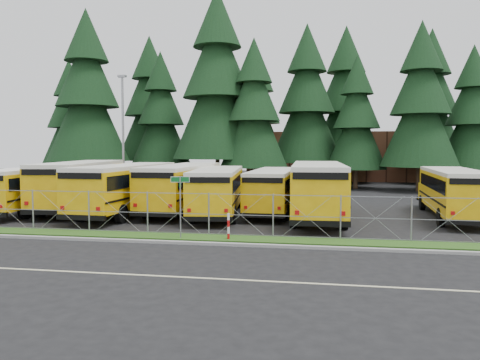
{
  "coord_description": "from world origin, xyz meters",
  "views": [
    {
      "loc": [
        4.13,
        -21.99,
        4.1
      ],
      "look_at": [
        -0.4,
        4.0,
        2.26
      ],
      "focal_mm": 35.0,
      "sensor_mm": 36.0,
      "label": 1
    }
  ],
  "objects_px": {
    "bus_1": "(83,186)",
    "bus_6": "(317,191)",
    "bus_3": "(184,188)",
    "bus_2": "(128,189)",
    "bus_4": "(218,192)",
    "light_standard": "(123,131)",
    "bus_5": "(273,191)",
    "street_sign": "(180,194)",
    "bus_0": "(37,190)",
    "striped_bollard": "(228,227)",
    "bus_east": "(452,194)"
  },
  "relations": [
    {
      "from": "bus_1",
      "to": "bus_3",
      "type": "distance_m",
      "value": 6.8
    },
    {
      "from": "bus_0",
      "to": "bus_6",
      "type": "relative_size",
      "value": 0.88
    },
    {
      "from": "bus_2",
      "to": "bus_4",
      "type": "distance_m",
      "value": 5.57
    },
    {
      "from": "bus_3",
      "to": "bus_2",
      "type": "bearing_deg",
      "value": -148.79
    },
    {
      "from": "bus_0",
      "to": "bus_2",
      "type": "bearing_deg",
      "value": -3.14
    },
    {
      "from": "bus_0",
      "to": "striped_bollard",
      "type": "xyz_separation_m",
      "value": [
        13.87,
        -6.96,
        -0.81
      ]
    },
    {
      "from": "bus_1",
      "to": "striped_bollard",
      "type": "height_order",
      "value": "bus_1"
    },
    {
      "from": "bus_5",
      "to": "light_standard",
      "type": "relative_size",
      "value": 1.02
    },
    {
      "from": "bus_2",
      "to": "bus_east",
      "type": "bearing_deg",
      "value": 7.25
    },
    {
      "from": "bus_4",
      "to": "bus_5",
      "type": "relative_size",
      "value": 1.04
    },
    {
      "from": "bus_0",
      "to": "street_sign",
      "type": "distance_m",
      "value": 13.71
    },
    {
      "from": "street_sign",
      "to": "bus_2",
      "type": "bearing_deg",
      "value": 128.03
    },
    {
      "from": "bus_6",
      "to": "bus_4",
      "type": "bearing_deg",
      "value": 176.2
    },
    {
      "from": "street_sign",
      "to": "striped_bollard",
      "type": "bearing_deg",
      "value": 3.32
    },
    {
      "from": "bus_east",
      "to": "striped_bollard",
      "type": "bearing_deg",
      "value": -140.17
    },
    {
      "from": "bus_3",
      "to": "bus_east",
      "type": "xyz_separation_m",
      "value": [
        16.09,
        -0.23,
        -0.08
      ]
    },
    {
      "from": "bus_4",
      "to": "bus_2",
      "type": "bearing_deg",
      "value": 178.49
    },
    {
      "from": "bus_1",
      "to": "bus_6",
      "type": "xyz_separation_m",
      "value": [
        15.23,
        -1.22,
        0.01
      ]
    },
    {
      "from": "bus_2",
      "to": "bus_1",
      "type": "bearing_deg",
      "value": 161.55
    },
    {
      "from": "bus_0",
      "to": "light_standard",
      "type": "relative_size",
      "value": 1.06
    },
    {
      "from": "bus_east",
      "to": "striped_bollard",
      "type": "distance_m",
      "value": 14.22
    },
    {
      "from": "bus_0",
      "to": "bus_3",
      "type": "relative_size",
      "value": 0.94
    },
    {
      "from": "bus_1",
      "to": "striped_bollard",
      "type": "xyz_separation_m",
      "value": [
        11.42,
        -8.35,
        -0.98
      ]
    },
    {
      "from": "bus_1",
      "to": "striped_bollard",
      "type": "relative_size",
      "value": 10.04
    },
    {
      "from": "bus_4",
      "to": "bus_0",
      "type": "bearing_deg",
      "value": 175.52
    },
    {
      "from": "bus_1",
      "to": "street_sign",
      "type": "height_order",
      "value": "bus_1"
    },
    {
      "from": "bus_6",
      "to": "street_sign",
      "type": "bearing_deg",
      "value": -131.12
    },
    {
      "from": "bus_4",
      "to": "bus_east",
      "type": "xyz_separation_m",
      "value": [
        13.55,
        1.02,
        0.01
      ]
    },
    {
      "from": "bus_2",
      "to": "bus_4",
      "type": "height_order",
      "value": "bus_2"
    },
    {
      "from": "bus_east",
      "to": "street_sign",
      "type": "relative_size",
      "value": 3.87
    },
    {
      "from": "bus_east",
      "to": "street_sign",
      "type": "height_order",
      "value": "bus_east"
    },
    {
      "from": "bus_0",
      "to": "bus_1",
      "type": "height_order",
      "value": "bus_1"
    },
    {
      "from": "bus_6",
      "to": "light_standard",
      "type": "relative_size",
      "value": 1.2
    },
    {
      "from": "bus_3",
      "to": "bus_east",
      "type": "relative_size",
      "value": 1.05
    },
    {
      "from": "bus_5",
      "to": "bus_3",
      "type": "bearing_deg",
      "value": -175.28
    },
    {
      "from": "bus_6",
      "to": "striped_bollard",
      "type": "height_order",
      "value": "bus_6"
    },
    {
      "from": "striped_bollard",
      "to": "bus_3",
      "type": "bearing_deg",
      "value": 118.28
    },
    {
      "from": "bus_2",
      "to": "light_standard",
      "type": "relative_size",
      "value": 1.15
    },
    {
      "from": "bus_0",
      "to": "bus_2",
      "type": "height_order",
      "value": "bus_2"
    },
    {
      "from": "striped_bollard",
      "to": "light_standard",
      "type": "relative_size",
      "value": 0.12
    },
    {
      "from": "bus_4",
      "to": "bus_6",
      "type": "xyz_separation_m",
      "value": [
        5.9,
        -0.22,
        0.18
      ]
    },
    {
      "from": "bus_4",
      "to": "light_standard",
      "type": "bearing_deg",
      "value": 130.05
    },
    {
      "from": "bus_1",
      "to": "street_sign",
      "type": "bearing_deg",
      "value": -50.33
    },
    {
      "from": "bus_5",
      "to": "bus_6",
      "type": "distance_m",
      "value": 3.28
    },
    {
      "from": "street_sign",
      "to": "light_standard",
      "type": "distance_m",
      "value": 20.55
    },
    {
      "from": "bus_6",
      "to": "street_sign",
      "type": "xyz_separation_m",
      "value": [
        -5.97,
        -7.26,
        0.44
      ]
    },
    {
      "from": "bus_2",
      "to": "light_standard",
      "type": "xyz_separation_m",
      "value": [
        -4.88,
        10.4,
        3.97
      ]
    },
    {
      "from": "bus_4",
      "to": "bus_east",
      "type": "distance_m",
      "value": 13.58
    },
    {
      "from": "bus_0",
      "to": "bus_5",
      "type": "distance_m",
      "value": 15.09
    },
    {
      "from": "bus_2",
      "to": "street_sign",
      "type": "relative_size",
      "value": 4.15
    }
  ]
}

